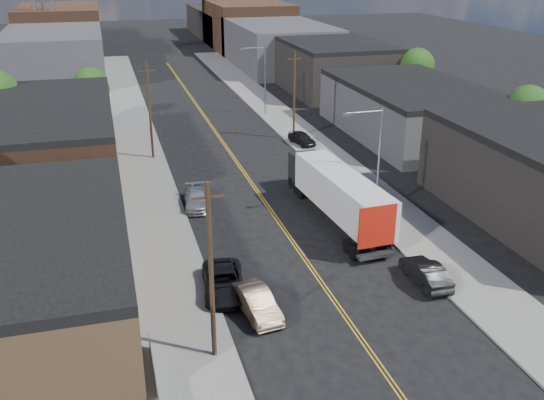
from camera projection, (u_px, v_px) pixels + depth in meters
ground at (206, 119)px, 79.05m from camera, size 260.00×260.00×0.00m
centerline at (230, 152)px, 65.68m from camera, size 0.32×120.00×0.01m
sidewalk_left at (141, 159)px, 63.29m from camera, size 5.00×140.00×0.15m
sidewalk_right at (313, 145)px, 68.01m from camera, size 5.00×140.00×0.15m
warehouse_tan at (26, 265)px, 36.07m from camera, size 12.00×22.00×5.60m
warehouse_brown at (50, 138)px, 59.06m from camera, size 12.00×26.00×6.60m
industrial_right_b at (411, 109)px, 70.89m from camera, size 14.00×24.00×6.10m
industrial_right_c at (332, 66)px, 93.79m from camera, size 14.00×22.00×7.60m
skyline_left_a at (55, 54)px, 103.77m from camera, size 16.00×30.00×8.00m
skyline_right_a at (279, 45)px, 113.72m from camera, size 16.00×30.00×8.00m
skyline_left_b at (60, 31)px, 125.69m from camera, size 16.00×26.00×10.00m
skyline_right_b at (248, 25)px, 135.64m from camera, size 16.00×26.00×10.00m
skyline_left_c at (65, 28)px, 144.09m from camera, size 16.00×40.00×7.00m
skyline_right_c at (229, 23)px, 154.04m from camera, size 16.00×40.00×7.00m
streetlight_near at (375, 154)px, 47.72m from camera, size 3.39×0.25×9.00m
streetlight_far at (262, 75)px, 78.93m from camera, size 3.39×0.25×9.00m
utility_pole_left_near at (211, 272)px, 30.49m from camera, size 1.60×0.26×10.00m
utility_pole_left_far at (150, 111)px, 61.69m from camera, size 1.60×0.26×10.00m
utility_pole_right at (294, 95)px, 68.45m from camera, size 1.60×0.26×10.00m
tree_left_far at (92, 87)px, 75.64m from camera, size 4.35×4.20×6.97m
tree_right_near at (528, 109)px, 63.29m from camera, size 4.60×4.48×7.44m
tree_right_far at (417, 68)px, 84.57m from camera, size 4.85×4.76×7.91m
semi_truck at (334, 190)px, 48.50m from camera, size 3.59×16.52×4.29m
car_left_b at (257, 303)px, 35.94m from camera, size 2.26×4.88×1.55m
car_left_c at (224, 282)px, 38.26m from camera, size 3.20×5.82×1.54m
car_left_d at (196, 199)px, 51.29m from camera, size 2.51×5.12×1.43m
car_right_oncoming at (426, 273)px, 39.34m from camera, size 1.70×4.70×1.54m
car_right_lot_a at (363, 193)px, 52.24m from camera, size 4.22×5.47×1.38m
car_right_lot_c at (302, 138)px, 67.70m from camera, size 2.48×4.36×1.40m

